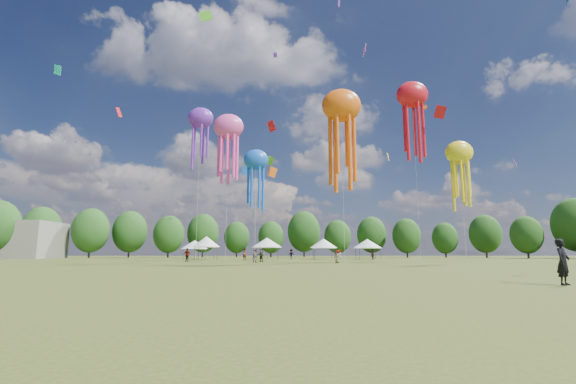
{
  "coord_description": "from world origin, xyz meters",
  "views": [
    {
      "loc": [
        -2.11,
        -15.69,
        1.2
      ],
      "look_at": [
        -1.49,
        15.0,
        6.0
      ],
      "focal_mm": 24.34,
      "sensor_mm": 36.0,
      "label": 1
    }
  ],
  "objects": [
    {
      "name": "festival_tents",
      "position": [
        -2.62,
        56.61,
        2.97
      ],
      "size": [
        37.51,
        11.09,
        4.05
      ],
      "color": "#47474C",
      "rests_on": "ground"
    },
    {
      "name": "show_kites",
      "position": [
        6.86,
        42.59,
        20.91
      ],
      "size": [
        42.87,
        26.97,
        32.47
      ],
      "color": "#F448AC",
      "rests_on": "ground"
    },
    {
      "name": "small_kites",
      "position": [
        -0.56,
        39.98,
        29.11
      ],
      "size": [
        76.56,
        61.67,
        46.15
      ],
      "color": "#F448AC",
      "rests_on": "ground"
    },
    {
      "name": "spectators_far",
      "position": [
        0.43,
        47.89,
        0.9
      ],
      "size": [
        30.72,
        26.98,
        1.92
      ],
      "color": "gray",
      "rests_on": "ground"
    },
    {
      "name": "treeline",
      "position": [
        -3.87,
        62.51,
        6.54
      ],
      "size": [
        201.57,
        95.24,
        13.43
      ],
      "color": "#38281C",
      "rests_on": "ground"
    },
    {
      "name": "observer_main",
      "position": [
        8.59,
        -0.94,
        0.87
      ],
      "size": [
        0.76,
        0.7,
        1.73
      ],
      "primitive_type": "imported",
      "rotation": [
        0.0,
        0.0,
        0.61
      ],
      "color": "black",
      "rests_on": "ground"
    },
    {
      "name": "ground",
      "position": [
        0.0,
        0.0,
        0.0
      ],
      "size": [
        300.0,
        300.0,
        0.0
      ],
      "primitive_type": "plane",
      "color": "#384416",
      "rests_on": "ground"
    },
    {
      "name": "spectator_near",
      "position": [
        -5.23,
        33.31,
        0.81
      ],
      "size": [
        0.99,
        0.94,
        1.61
      ],
      "primitive_type": "imported",
      "rotation": [
        0.0,
        0.0,
        2.55
      ],
      "color": "gray",
      "rests_on": "ground"
    }
  ]
}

